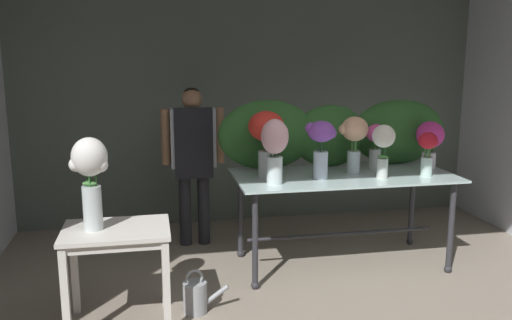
{
  "coord_description": "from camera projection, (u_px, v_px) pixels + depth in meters",
  "views": [
    {
      "loc": [
        -1.15,
        -2.64,
        1.94
      ],
      "look_at": [
        -0.35,
        1.39,
        1.11
      ],
      "focal_mm": 37.85,
      "sensor_mm": 36.0,
      "label": 1
    }
  ],
  "objects": [
    {
      "name": "florist",
      "position": [
        193.0,
        150.0,
        5.34
      ],
      "size": [
        0.62,
        0.24,
        1.59
      ],
      "color": "#232328",
      "rests_on": "ground"
    },
    {
      "name": "side_table_white",
      "position": [
        117.0,
        242.0,
        3.79
      ],
      "size": [
        0.74,
        0.55,
        0.72
      ],
      "color": "silver",
      "rests_on": "ground"
    },
    {
      "name": "wall_back",
      "position": [
        252.0,
        92.0,
        6.15
      ],
      "size": [
        5.37,
        0.12,
        2.97
      ],
      "primitive_type": "cube",
      "color": "slate",
      "rests_on": "ground"
    },
    {
      "name": "vase_peach_roses",
      "position": [
        354.0,
        137.0,
        4.8
      ],
      "size": [
        0.27,
        0.24,
        0.51
      ],
      "color": "silver",
      "rests_on": "display_table_glass"
    },
    {
      "name": "vase_scarlet_ranunculus",
      "position": [
        266.0,
        134.0,
        4.66
      ],
      "size": [
        0.33,
        0.31,
        0.58
      ],
      "color": "silver",
      "rests_on": "display_table_glass"
    },
    {
      "name": "vase_magenta_snapdragons",
      "position": [
        429.0,
        140.0,
        5.02
      ],
      "size": [
        0.26,
        0.26,
        0.44
      ],
      "color": "silver",
      "rests_on": "display_table_glass"
    },
    {
      "name": "vase_white_roses_tall",
      "position": [
        90.0,
        174.0,
        3.66
      ],
      "size": [
        0.26,
        0.24,
        0.65
      ],
      "color": "silver",
      "rests_on": "side_table_white"
    },
    {
      "name": "watering_can",
      "position": [
        196.0,
        297.0,
        4.05
      ],
      "size": [
        0.35,
        0.18,
        0.34
      ],
      "color": "#999EA3",
      "rests_on": "ground"
    },
    {
      "name": "foliage_backdrop",
      "position": [
        337.0,
        134.0,
        5.11
      ],
      "size": [
        2.24,
        0.28,
        0.65
      ],
      "color": "#2D6028",
      "rests_on": "display_table_glass"
    },
    {
      "name": "vase_fuchsia_stock",
      "position": [
        376.0,
        143.0,
        4.95
      ],
      "size": [
        0.21,
        0.18,
        0.43
      ],
      "color": "silver",
      "rests_on": "display_table_glass"
    },
    {
      "name": "vase_ivory_lilies",
      "position": [
        383.0,
        144.0,
        4.62
      ],
      "size": [
        0.2,
        0.2,
        0.47
      ],
      "color": "silver",
      "rests_on": "display_table_glass"
    },
    {
      "name": "vase_blush_tulips",
      "position": [
        275.0,
        146.0,
        4.41
      ],
      "size": [
        0.23,
        0.23,
        0.54
      ],
      "color": "silver",
      "rests_on": "display_table_glass"
    },
    {
      "name": "ground_plane",
      "position": [
        288.0,
        273.0,
        4.8
      ],
      "size": [
        7.56,
        7.56,
        0.0
      ],
      "primitive_type": "plane",
      "color": "gray"
    },
    {
      "name": "vase_crimson_dahlias",
      "position": [
        428.0,
        150.0,
        4.72
      ],
      "size": [
        0.19,
        0.17,
        0.39
      ],
      "color": "silver",
      "rests_on": "display_table_glass"
    },
    {
      "name": "vase_violet_anemones",
      "position": [
        321.0,
        142.0,
        4.61
      ],
      "size": [
        0.28,
        0.24,
        0.5
      ],
      "color": "silver",
      "rests_on": "display_table_glass"
    },
    {
      "name": "display_table_glass",
      "position": [
        343.0,
        188.0,
        4.86
      ],
      "size": [
        1.96,
        0.93,
        0.86
      ],
      "color": "silver",
      "rests_on": "ground"
    }
  ]
}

